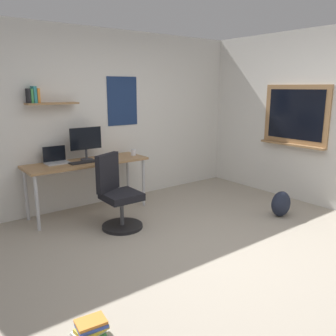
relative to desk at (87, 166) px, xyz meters
The scene contains 11 objects.
ground_plane 2.24m from the desk, 76.75° to the right, with size 5.20×5.20×0.00m, color #9E9384.
wall_back 0.87m from the desk, 37.04° to the left, with size 5.00×0.30×2.60m.
desk is the anchor object (origin of this frame).
office_chair 0.78m from the desk, 85.23° to the right, with size 0.54×0.56×0.95m.
laptop 0.43m from the desk, 159.85° to the left, with size 0.31×0.21×0.23m.
monitor_primary 0.36m from the desk, 65.23° to the left, with size 0.46×0.17×0.46m.
keyboard 0.14m from the desk, 139.75° to the right, with size 0.37×0.13×0.02m, color black.
computer_mouse 0.23m from the desk, 20.23° to the right, with size 0.10×0.06×0.03m, color #262628.
coffee_mug 0.76m from the desk, ahead, with size 0.08×0.08×0.09m, color silver.
backpack 2.76m from the desk, 40.68° to the right, with size 0.32×0.22×0.36m, color #1E2333.
book_stack_on_floor 2.72m from the desk, 114.88° to the right, with size 0.25×0.19×0.13m.
Camera 1 is at (-2.48, -2.39, 1.77)m, focal length 37.31 mm.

